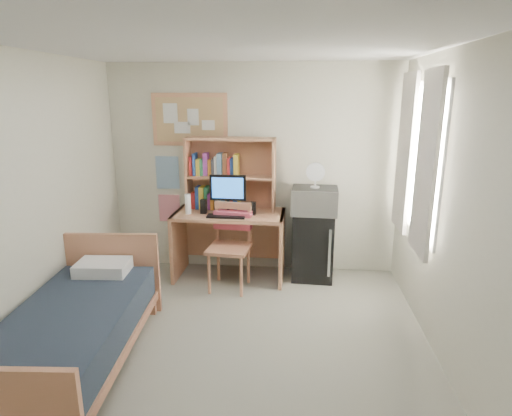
# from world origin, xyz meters

# --- Properties ---
(floor) EXTENTS (3.60, 4.20, 0.02)m
(floor) POSITION_xyz_m (0.00, 0.00, -0.01)
(floor) COLOR gray
(floor) RESTS_ON ground
(ceiling) EXTENTS (3.60, 4.20, 0.02)m
(ceiling) POSITION_xyz_m (0.00, 0.00, 2.60)
(ceiling) COLOR silver
(ceiling) RESTS_ON wall_back
(wall_back) EXTENTS (3.60, 0.04, 2.60)m
(wall_back) POSITION_xyz_m (0.00, 2.10, 1.30)
(wall_back) COLOR beige
(wall_back) RESTS_ON floor
(wall_front) EXTENTS (3.60, 0.04, 2.60)m
(wall_front) POSITION_xyz_m (0.00, -2.10, 1.30)
(wall_front) COLOR beige
(wall_front) RESTS_ON floor
(wall_left) EXTENTS (0.04, 4.20, 2.60)m
(wall_left) POSITION_xyz_m (-1.80, 0.00, 1.30)
(wall_left) COLOR beige
(wall_left) RESTS_ON floor
(wall_right) EXTENTS (0.04, 4.20, 2.60)m
(wall_right) POSITION_xyz_m (1.80, 0.00, 1.30)
(wall_right) COLOR beige
(wall_right) RESTS_ON floor
(window_unit) EXTENTS (0.10, 1.40, 1.70)m
(window_unit) POSITION_xyz_m (1.75, 1.20, 1.60)
(window_unit) COLOR white
(window_unit) RESTS_ON wall_right
(curtain_left) EXTENTS (0.04, 0.55, 1.70)m
(curtain_left) POSITION_xyz_m (1.72, 0.80, 1.60)
(curtain_left) COLOR silver
(curtain_left) RESTS_ON wall_right
(curtain_right) EXTENTS (0.04, 0.55, 1.70)m
(curtain_right) POSITION_xyz_m (1.72, 1.60, 1.60)
(curtain_right) COLOR silver
(curtain_right) RESTS_ON wall_right
(bulletin_board) EXTENTS (0.94, 0.03, 0.64)m
(bulletin_board) POSITION_xyz_m (-0.78, 2.08, 1.92)
(bulletin_board) COLOR tan
(bulletin_board) RESTS_ON wall_back
(poster_wave) EXTENTS (0.30, 0.01, 0.42)m
(poster_wave) POSITION_xyz_m (-1.10, 2.09, 1.25)
(poster_wave) COLOR #2866A0
(poster_wave) RESTS_ON wall_back
(poster_japan) EXTENTS (0.28, 0.01, 0.36)m
(poster_japan) POSITION_xyz_m (-1.10, 2.09, 0.78)
(poster_japan) COLOR #CD2445
(poster_japan) RESTS_ON wall_back
(desk) EXTENTS (1.35, 0.70, 0.83)m
(desk) POSITION_xyz_m (-0.25, 1.75, 0.42)
(desk) COLOR tan
(desk) RESTS_ON floor
(desk_chair) EXTENTS (0.56, 0.56, 1.01)m
(desk_chair) POSITION_xyz_m (-0.21, 1.42, 0.51)
(desk_chair) COLOR tan
(desk_chair) RESTS_ON floor
(mini_fridge) EXTENTS (0.52, 0.52, 0.84)m
(mini_fridge) POSITION_xyz_m (0.77, 1.83, 0.42)
(mini_fridge) COLOR black
(mini_fridge) RESTS_ON floor
(bed) EXTENTS (1.07, 1.95, 0.52)m
(bed) POSITION_xyz_m (-1.28, -0.19, 0.26)
(bed) COLOR #1A222E
(bed) RESTS_ON floor
(hutch) EXTENTS (1.09, 0.30, 0.89)m
(hutch) POSITION_xyz_m (-0.25, 1.90, 1.28)
(hutch) COLOR tan
(hutch) RESTS_ON desk
(monitor) EXTENTS (0.43, 0.04, 0.46)m
(monitor) POSITION_xyz_m (-0.26, 1.69, 1.06)
(monitor) COLOR black
(monitor) RESTS_ON desk
(keyboard) EXTENTS (0.45, 0.15, 0.02)m
(keyboard) POSITION_xyz_m (-0.26, 1.55, 0.84)
(keyboard) COLOR black
(keyboard) RESTS_ON desk
(speaker_left) EXTENTS (0.07, 0.07, 0.17)m
(speaker_left) POSITION_xyz_m (-0.56, 1.69, 0.92)
(speaker_left) COLOR black
(speaker_left) RESTS_ON desk
(speaker_right) EXTENTS (0.07, 0.07, 0.16)m
(speaker_right) POSITION_xyz_m (0.04, 1.68, 0.91)
(speaker_right) COLOR black
(speaker_right) RESTS_ON desk
(water_bottle) EXTENTS (0.07, 0.07, 0.24)m
(water_bottle) POSITION_xyz_m (-0.74, 1.66, 0.95)
(water_bottle) COLOR white
(water_bottle) RESTS_ON desk
(hoodie) EXTENTS (0.46, 0.19, 0.21)m
(hoodie) POSITION_xyz_m (-0.19, 1.61, 0.79)
(hoodie) COLOR #DD5468
(hoodie) RESTS_ON desk_chair
(microwave) EXTENTS (0.56, 0.44, 0.31)m
(microwave) POSITION_xyz_m (0.77, 1.81, 0.99)
(microwave) COLOR silver
(microwave) RESTS_ON mini_fridge
(desk_fan) EXTENTS (0.23, 0.23, 0.27)m
(desk_fan) POSITION_xyz_m (0.77, 1.81, 1.29)
(desk_fan) COLOR white
(desk_fan) RESTS_ON microwave
(pillow) EXTENTS (0.52, 0.38, 0.12)m
(pillow) POSITION_xyz_m (-1.33, 0.56, 0.58)
(pillow) COLOR white
(pillow) RESTS_ON bed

